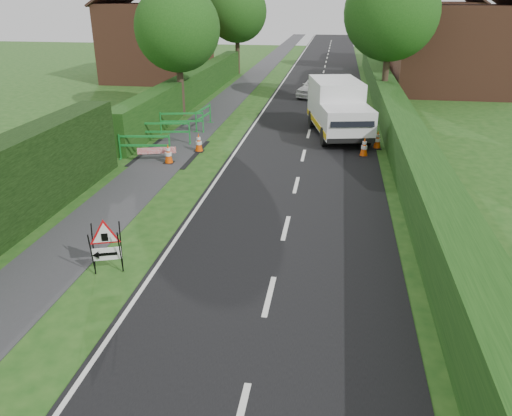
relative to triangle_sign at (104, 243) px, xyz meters
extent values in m
plane|color=#1B4714|center=(1.40, -1.37, -0.82)|extent=(120.00, 120.00, 0.00)
cube|color=black|center=(3.90, 33.63, -0.81)|extent=(6.00, 90.00, 0.02)
cube|color=#2D2D30|center=(-1.60, 33.63, -0.81)|extent=(2.00, 90.00, 0.02)
cube|color=#14380F|center=(-3.60, 20.63, -0.82)|extent=(1.00, 24.00, 1.80)
cube|color=#14380F|center=(7.90, 14.63, -0.82)|extent=(1.20, 50.00, 1.50)
cube|color=brown|center=(-8.60, 28.63, 1.93)|extent=(7.00, 7.00, 5.50)
cube|color=brown|center=(12.40, 26.63, 1.93)|extent=(7.00, 7.00, 5.50)
cube|color=brown|center=(13.40, 40.63, 1.93)|extent=(7.00, 7.00, 5.50)
cylinder|color=#2D2116|center=(-3.20, 16.63, 0.50)|extent=(0.36, 0.36, 2.62)
sphere|color=#194612|center=(-3.20, 16.63, 3.68)|extent=(4.40, 4.40, 4.40)
cylinder|color=#2D2116|center=(7.80, 20.63, 0.67)|extent=(0.36, 0.36, 2.97)
sphere|color=#194612|center=(7.80, 20.63, 4.37)|extent=(5.20, 5.20, 5.20)
cylinder|color=#2D2116|center=(-3.20, 32.63, 0.58)|extent=(0.36, 0.36, 2.80)
sphere|color=#194612|center=(-3.20, 32.63, 4.02)|extent=(4.80, 4.80, 4.80)
cylinder|color=#2D2116|center=(7.80, 36.63, 0.41)|extent=(0.36, 0.36, 2.45)
sphere|color=#194612|center=(7.80, 36.63, 3.42)|extent=(4.20, 4.20, 4.20)
cylinder|color=black|center=(-0.22, -0.22, -0.21)|extent=(0.15, 0.35, 1.17)
cylinder|color=black|center=(-0.32, 0.06, -0.21)|extent=(0.15, 0.35, 1.17)
cylinder|color=black|center=(0.38, 0.00, -0.21)|extent=(0.15, 0.35, 1.17)
cylinder|color=black|center=(0.28, 0.27, -0.21)|extent=(0.15, 0.35, 1.17)
cube|color=white|center=(0.04, 0.01, -0.29)|extent=(0.62, 0.24, 0.32)
cube|color=black|center=(0.04, 0.00, -0.29)|extent=(0.44, 0.17, 0.07)
cone|color=black|center=(-0.20, -0.09, -0.29)|extent=(0.20, 0.23, 0.19)
cube|color=black|center=(0.04, -0.01, 0.15)|extent=(0.14, 0.06, 0.19)
cube|color=silver|center=(5.04, 14.46, 0.62)|extent=(2.74, 3.71, 2.01)
cube|color=silver|center=(5.58, 11.98, 0.23)|extent=(2.49, 2.55, 1.23)
cube|color=black|center=(5.80, 10.97, 0.54)|extent=(1.84, 0.62, 0.56)
cube|color=#E1B30B|center=(4.22, 13.29, -0.17)|extent=(1.11, 5.03, 0.25)
cube|color=#E1B30B|center=(6.27, 13.74, -0.17)|extent=(1.11, 5.03, 0.25)
cube|color=black|center=(5.80, 10.98, -0.32)|extent=(2.02, 0.55, 0.21)
cylinder|color=black|center=(4.68, 11.73, -0.40)|extent=(0.42, 0.87, 0.83)
cylinder|color=black|center=(6.51, 12.13, -0.40)|extent=(0.42, 0.87, 0.83)
cylinder|color=black|center=(3.97, 15.01, -0.40)|extent=(0.42, 0.87, 0.83)
cylinder|color=black|center=(5.80, 15.40, -0.40)|extent=(0.42, 0.87, 0.83)
cube|color=black|center=(6.33, 10.47, -0.80)|extent=(0.38, 0.38, 0.04)
cone|color=#E34707|center=(6.33, 10.47, -0.40)|extent=(0.32, 0.32, 0.75)
cylinder|color=white|center=(6.33, 10.47, -0.44)|extent=(0.25, 0.25, 0.14)
cylinder|color=white|center=(6.33, 10.47, -0.25)|extent=(0.17, 0.17, 0.10)
cube|color=black|center=(6.94, 11.70, -0.80)|extent=(0.38, 0.38, 0.04)
cone|color=#E34707|center=(6.94, 11.70, -0.40)|extent=(0.32, 0.32, 0.75)
cylinder|color=white|center=(6.94, 11.70, -0.44)|extent=(0.25, 0.25, 0.14)
cylinder|color=white|center=(6.94, 11.70, -0.25)|extent=(0.17, 0.17, 0.10)
cube|color=black|center=(6.52, 13.86, -0.80)|extent=(0.38, 0.38, 0.04)
cone|color=#E34707|center=(6.52, 13.86, -0.40)|extent=(0.32, 0.32, 0.75)
cylinder|color=white|center=(6.52, 13.86, -0.44)|extent=(0.25, 0.25, 0.14)
cylinder|color=white|center=(6.52, 13.86, -0.25)|extent=(0.17, 0.17, 0.10)
cube|color=black|center=(-1.23, 8.32, -0.80)|extent=(0.38, 0.38, 0.04)
cone|color=#E34707|center=(-1.23, 8.32, -0.40)|extent=(0.32, 0.32, 0.75)
cylinder|color=white|center=(-1.23, 8.32, -0.44)|extent=(0.25, 0.25, 0.14)
cylinder|color=white|center=(-1.23, 8.32, -0.25)|extent=(0.17, 0.17, 0.10)
cube|color=black|center=(-0.48, 10.05, -0.80)|extent=(0.38, 0.38, 0.04)
cone|color=#E34707|center=(-0.48, 10.05, -0.40)|extent=(0.32, 0.32, 0.75)
cylinder|color=white|center=(-0.48, 10.05, -0.44)|extent=(0.25, 0.25, 0.14)
cylinder|color=white|center=(-0.48, 10.05, -0.25)|extent=(0.17, 0.17, 0.10)
cube|color=#17802D|center=(-3.33, 8.61, -0.32)|extent=(0.06, 0.06, 1.00)
cube|color=#17802D|center=(-1.35, 8.89, -0.32)|extent=(0.06, 0.06, 1.00)
cube|color=#17802D|center=(-2.34, 8.75, 0.10)|extent=(1.99, 0.32, 0.08)
cube|color=#17802D|center=(-2.34, 8.75, -0.27)|extent=(1.99, 0.32, 0.08)
cube|color=#17802D|center=(-3.33, 8.61, -0.80)|extent=(0.11, 0.35, 0.04)
cube|color=#17802D|center=(-1.35, 8.89, -0.80)|extent=(0.11, 0.35, 0.04)
cube|color=#17802D|center=(-3.15, 10.81, -0.32)|extent=(0.06, 0.06, 1.00)
cube|color=#17802D|center=(-1.18, 11.12, -0.32)|extent=(0.06, 0.06, 1.00)
cube|color=#17802D|center=(-2.17, 10.97, 0.10)|extent=(1.98, 0.36, 0.08)
cube|color=#17802D|center=(-2.17, 10.97, -0.27)|extent=(1.98, 0.36, 0.08)
cube|color=#17802D|center=(-3.15, 10.81, -0.80)|extent=(0.11, 0.36, 0.04)
cube|color=#17802D|center=(-1.18, 11.12, -0.80)|extent=(0.11, 0.36, 0.04)
cube|color=#17802D|center=(-3.07, 12.77, -0.32)|extent=(0.06, 0.06, 1.00)
cube|color=#17802D|center=(-1.11, 13.21, -0.32)|extent=(0.06, 0.06, 1.00)
cube|color=#17802D|center=(-2.09, 12.99, 0.10)|extent=(1.96, 0.49, 0.08)
cube|color=#17802D|center=(-2.09, 12.99, -0.27)|extent=(1.96, 0.49, 0.08)
cube|color=#17802D|center=(-3.07, 12.77, -0.80)|extent=(0.14, 0.35, 0.04)
cube|color=#17802D|center=(-1.11, 13.21, -0.80)|extent=(0.14, 0.35, 0.04)
cube|color=#17802D|center=(-1.43, 13.12, -0.32)|extent=(0.05, 0.05, 1.00)
cube|color=#17802D|center=(-1.24, 15.11, -0.32)|extent=(0.05, 0.05, 1.00)
cube|color=#17802D|center=(-1.33, 14.12, 0.10)|extent=(0.24, 2.00, 0.08)
cube|color=#17802D|center=(-1.33, 14.12, -0.27)|extent=(0.24, 2.00, 0.08)
cube|color=#17802D|center=(-1.43, 13.12, -0.80)|extent=(0.35, 0.09, 0.04)
cube|color=#17802D|center=(-1.24, 15.11, -0.80)|extent=(0.35, 0.09, 0.04)
cube|color=red|center=(-1.75, 8.46, -0.82)|extent=(1.45, 0.47, 0.25)
imported|color=white|center=(3.75, 23.32, -0.19)|extent=(2.64, 3.94, 1.25)
camera|label=1|loc=(5.07, -9.55, 5.25)|focal=35.00mm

